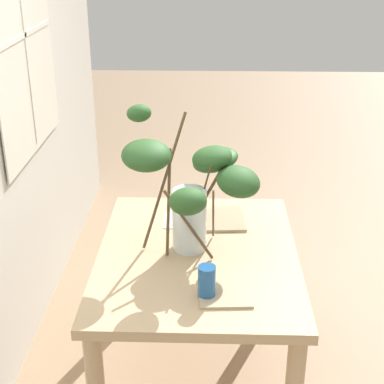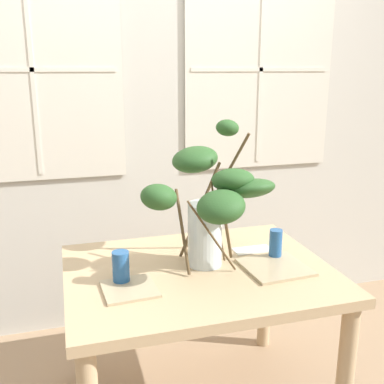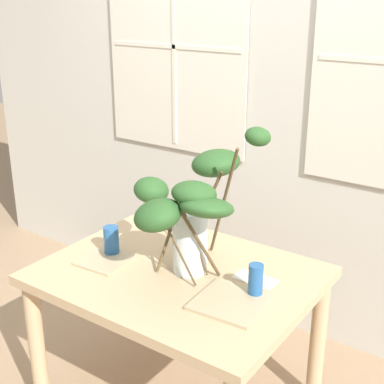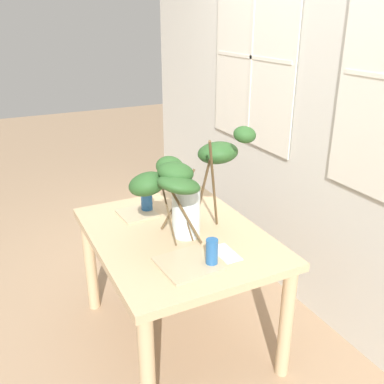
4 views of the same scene
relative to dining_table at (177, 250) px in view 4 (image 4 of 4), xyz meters
name	(u,v)px [view 4 (image 4 of 4)]	position (x,y,z in m)	size (l,w,h in m)	color
ground	(178,336)	(0.00, 0.00, -0.62)	(14.00, 14.00, 0.00)	#9E7F60
back_wall_with_windows	(325,89)	(0.00, 0.97, 0.83)	(4.70, 0.14, 2.90)	beige
dining_table	(177,250)	(0.00, 0.00, 0.00)	(1.17, 0.91, 0.73)	tan
vase_with_branches	(185,183)	(0.06, 0.02, 0.42)	(0.61, 0.64, 0.64)	silver
drinking_glass_blue_left	(147,200)	(-0.35, -0.04, 0.18)	(0.07, 0.07, 0.14)	#235693
drinking_glass_blue_right	(212,253)	(0.38, 0.01, 0.18)	(0.06, 0.06, 0.14)	#235693
plate_square_left	(137,213)	(-0.33, -0.12, 0.11)	(0.21, 0.21, 0.01)	tan
plate_square_right	(188,264)	(0.33, -0.09, 0.11)	(0.27, 0.27, 0.01)	tan
napkin_folded	(226,253)	(0.32, 0.13, 0.11)	(0.19, 0.09, 0.00)	silver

